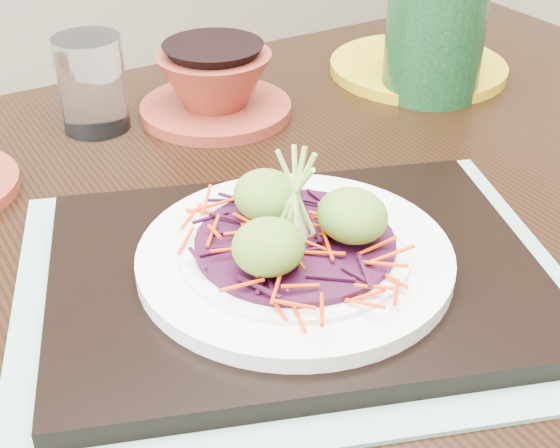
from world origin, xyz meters
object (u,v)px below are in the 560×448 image
yellow_plate (418,67)px  green_jar (434,39)px  white_plate (295,256)px  terracotta_bowl_set (215,88)px  dining_table (272,332)px  water_glass (92,84)px  serving_tray (295,273)px

yellow_plate → green_jar: bearing=-120.7°
yellow_plate → green_jar: 0.09m
white_plate → terracotta_bowl_set: (0.11, 0.30, 0.00)m
dining_table → white_plate: (-0.02, -0.07, 0.13)m
water_glass → white_plate: bearing=-87.3°
water_glass → yellow_plate: 0.40m
terracotta_bowl_set → green_jar: 0.25m
white_plate → serving_tray: bearing=45.0°
serving_tray → yellow_plate: bearing=59.3°
water_glass → terracotta_bowl_set: water_glass is taller
serving_tray → green_jar: green_jar is taller
white_plate → water_glass: 0.35m
serving_tray → green_jar: (0.34, 0.22, 0.05)m
water_glass → yellow_plate: (0.39, -0.07, -0.04)m
water_glass → green_jar: size_ratio=0.77×
terracotta_bowl_set → green_jar: green_jar is taller
serving_tray → dining_table: bearing=94.5°
serving_tray → green_jar: bearing=55.8°
green_jar → water_glass: bearing=160.6°
dining_table → green_jar: bearing=28.7°
dining_table → serving_tray: size_ratio=3.57×
white_plate → green_jar: 0.41m
serving_tray → white_plate: bearing=-111.9°
serving_tray → yellow_plate: size_ratio=1.68×
white_plate → green_jar: green_jar is taller
water_glass → yellow_plate: water_glass is taller
water_glass → terracotta_bowl_set: size_ratio=0.51×
dining_table → terracotta_bowl_set: (0.08, 0.24, 0.13)m
dining_table → white_plate: size_ratio=5.50×
terracotta_bowl_set → yellow_plate: bearing=-6.6°
serving_tray → green_jar: 0.41m
serving_tray → white_plate: white_plate is taller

